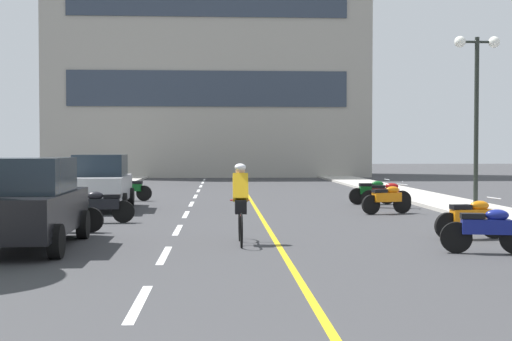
# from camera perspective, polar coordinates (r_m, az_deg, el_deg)

# --- Properties ---
(ground_plane) EXTENTS (140.00, 140.00, 0.00)m
(ground_plane) POSITION_cam_1_polar(r_m,az_deg,el_deg) (23.85, -0.74, -3.01)
(ground_plane) COLOR #38383A
(curb_left) EXTENTS (2.40, 72.00, 0.12)m
(curb_left) POSITION_cam_1_polar(r_m,az_deg,el_deg) (27.54, -16.15, -2.31)
(curb_left) COLOR #B7B2A8
(curb_left) RESTS_ON ground
(curb_right) EXTENTS (2.40, 72.00, 0.12)m
(curb_right) POSITION_cam_1_polar(r_m,az_deg,el_deg) (28.03, 13.89, -2.22)
(curb_right) COLOR #B7B2A8
(curb_right) RESTS_ON ground
(lane_dash_1) EXTENTS (0.14, 2.20, 0.01)m
(lane_dash_1) POSITION_cam_1_polar(r_m,az_deg,el_deg) (9.03, -9.81, -10.92)
(lane_dash_1) COLOR silver
(lane_dash_1) RESTS_ON ground
(lane_dash_2) EXTENTS (0.14, 2.20, 0.01)m
(lane_dash_2) POSITION_cam_1_polar(r_m,az_deg,el_deg) (12.95, -7.70, -7.05)
(lane_dash_2) COLOR silver
(lane_dash_2) RESTS_ON ground
(lane_dash_3) EXTENTS (0.14, 2.20, 0.01)m
(lane_dash_3) POSITION_cam_1_polar(r_m,az_deg,el_deg) (16.90, -6.59, -4.98)
(lane_dash_3) COLOR silver
(lane_dash_3) RESTS_ON ground
(lane_dash_4) EXTENTS (0.14, 2.20, 0.01)m
(lane_dash_4) POSITION_cam_1_polar(r_m,az_deg,el_deg) (20.87, -5.91, -3.69)
(lane_dash_4) COLOR silver
(lane_dash_4) RESTS_ON ground
(lane_dash_5) EXTENTS (0.14, 2.20, 0.01)m
(lane_dash_5) POSITION_cam_1_polar(r_m,az_deg,el_deg) (24.85, -5.45, -2.82)
(lane_dash_5) COLOR silver
(lane_dash_5) RESTS_ON ground
(lane_dash_6) EXTENTS (0.14, 2.20, 0.01)m
(lane_dash_6) POSITION_cam_1_polar(r_m,az_deg,el_deg) (28.84, -5.11, -2.18)
(lane_dash_6) COLOR silver
(lane_dash_6) RESTS_ON ground
(lane_dash_7) EXTENTS (0.14, 2.20, 0.01)m
(lane_dash_7) POSITION_cam_1_polar(r_m,az_deg,el_deg) (32.83, -4.86, -1.70)
(lane_dash_7) COLOR silver
(lane_dash_7) RESTS_ON ground
(lane_dash_8) EXTENTS (0.14, 2.20, 0.01)m
(lane_dash_8) POSITION_cam_1_polar(r_m,az_deg,el_deg) (36.82, -4.66, -1.33)
(lane_dash_8) COLOR silver
(lane_dash_8) RESTS_ON ground
(lane_dash_9) EXTENTS (0.14, 2.20, 0.01)m
(lane_dash_9) POSITION_cam_1_polar(r_m,az_deg,el_deg) (40.81, -4.50, -1.03)
(lane_dash_9) COLOR silver
(lane_dash_9) RESTS_ON ground
(lane_dash_10) EXTENTS (0.14, 2.20, 0.01)m
(lane_dash_10) POSITION_cam_1_polar(r_m,az_deg,el_deg) (44.81, -4.37, -0.78)
(lane_dash_10) COLOR silver
(lane_dash_10) RESTS_ON ground
(lane_dash_11) EXTENTS (0.14, 2.20, 0.01)m
(lane_dash_11) POSITION_cam_1_polar(r_m,az_deg,el_deg) (48.80, -4.26, -0.57)
(lane_dash_11) COLOR silver
(lane_dash_11) RESTS_ON ground
(centre_line_yellow) EXTENTS (0.12, 66.00, 0.01)m
(centre_line_yellow) POSITION_cam_1_polar(r_m,az_deg,el_deg) (26.85, -0.46, -2.47)
(centre_line_yellow) COLOR gold
(centre_line_yellow) RESTS_ON ground
(office_building) EXTENTS (23.31, 9.11, 20.87)m
(office_building) POSITION_cam_1_polar(r_m,az_deg,el_deg) (52.93, -3.98, 10.94)
(office_building) COLOR #9E998E
(office_building) RESTS_ON ground
(street_lamp_mid) EXTENTS (1.46, 0.36, 5.45)m
(street_lamp_mid) POSITION_cam_1_polar(r_m,az_deg,el_deg) (22.73, 18.05, 6.95)
(street_lamp_mid) COLOR black
(street_lamp_mid) RESTS_ON curb_right
(parked_car_near) EXTENTS (2.01, 4.24, 1.82)m
(parked_car_near) POSITION_cam_1_polar(r_m,az_deg,el_deg) (14.37, -18.64, -2.59)
(parked_car_near) COLOR black
(parked_car_near) RESTS_ON ground
(parked_car_mid) EXTENTS (2.09, 4.28, 1.82)m
(parked_car_mid) POSITION_cam_1_polar(r_m,az_deg,el_deg) (22.92, -12.90, -0.95)
(parked_car_mid) COLOR black
(parked_car_mid) RESTS_ON ground
(motorcycle_3) EXTENTS (1.69, 0.62, 0.92)m
(motorcycle_3) POSITION_cam_1_polar(r_m,az_deg,el_deg) (13.67, 18.81, -4.68)
(motorcycle_3) COLOR black
(motorcycle_3) RESTS_ON ground
(motorcycle_4) EXTENTS (1.70, 0.60, 0.92)m
(motorcycle_4) POSITION_cam_1_polar(r_m,az_deg,el_deg) (15.80, 17.67, -3.81)
(motorcycle_4) COLOR black
(motorcycle_4) RESTS_ON ground
(motorcycle_5) EXTENTS (1.70, 0.60, 0.92)m
(motorcycle_5) POSITION_cam_1_polar(r_m,az_deg,el_deg) (16.87, -15.55, -3.44)
(motorcycle_5) COLOR black
(motorcycle_5) RESTS_ON ground
(motorcycle_6) EXTENTS (1.70, 0.60, 0.92)m
(motorcycle_6) POSITION_cam_1_polar(r_m,az_deg,el_deg) (18.81, -12.79, -2.89)
(motorcycle_6) COLOR black
(motorcycle_6) RESTS_ON ground
(motorcycle_7) EXTENTS (1.66, 0.74, 0.92)m
(motorcycle_7) POSITION_cam_1_polar(r_m,az_deg,el_deg) (21.31, 10.96, -2.34)
(motorcycle_7) COLOR black
(motorcycle_7) RESTS_ON ground
(motorcycle_8) EXTENTS (1.64, 0.78, 0.92)m
(motorcycle_8) POSITION_cam_1_polar(r_m,az_deg,el_deg) (23.50, 10.88, -1.96)
(motorcycle_8) COLOR black
(motorcycle_8) RESTS_ON ground
(motorcycle_9) EXTENTS (1.70, 0.60, 0.92)m
(motorcycle_9) POSITION_cam_1_polar(r_m,az_deg,el_deg) (24.90, 9.76, -1.74)
(motorcycle_9) COLOR black
(motorcycle_9) RESTS_ON ground
(motorcycle_10) EXTENTS (1.69, 0.60, 0.92)m
(motorcycle_10) POSITION_cam_1_polar(r_m,az_deg,el_deg) (26.70, -10.56, -1.51)
(motorcycle_10) COLOR black
(motorcycle_10) RESTS_ON ground
(cyclist_rider) EXTENTS (0.42, 1.77, 1.71)m
(cyclist_rider) POSITION_cam_1_polar(r_m,az_deg,el_deg) (14.27, -1.31, -2.64)
(cyclist_rider) COLOR black
(cyclist_rider) RESTS_ON ground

